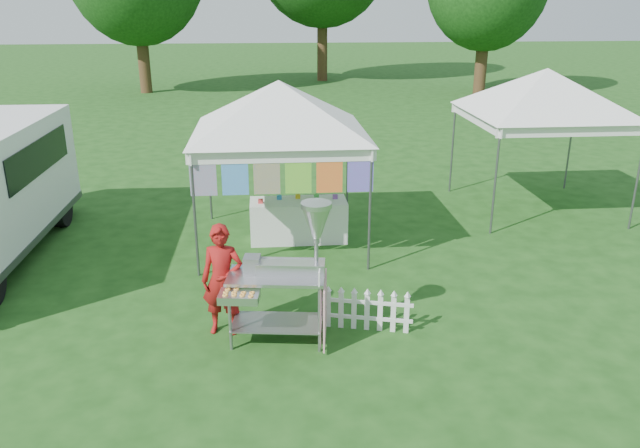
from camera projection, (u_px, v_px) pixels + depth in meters
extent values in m
plane|color=#194112|center=(290.00, 335.00, 8.52)|extent=(120.00, 120.00, 0.00)
cylinder|color=#59595E|center=(195.00, 216.00, 9.99)|extent=(0.04, 0.04, 2.10)
cylinder|color=#59595E|center=(370.00, 211.00, 10.22)|extent=(0.04, 0.04, 2.10)
cylinder|color=#59595E|center=(209.00, 170.00, 12.65)|extent=(0.04, 0.04, 2.10)
cylinder|color=#59595E|center=(348.00, 167.00, 12.88)|extent=(0.04, 0.04, 2.10)
cube|color=white|center=(282.00, 156.00, 9.78)|extent=(3.00, 0.03, 0.22)
cube|color=white|center=(278.00, 122.00, 12.44)|extent=(3.00, 0.03, 0.22)
pyramid|color=white|center=(278.00, 80.00, 10.77)|extent=(4.24, 4.24, 0.90)
cylinder|color=#59595E|center=(282.00, 151.00, 9.76)|extent=(3.00, 0.03, 0.03)
cube|color=#36B9CC|center=(203.00, 174.00, 9.77)|extent=(0.42, 0.01, 0.70)
cube|color=blue|center=(235.00, 174.00, 9.81)|extent=(0.42, 0.01, 0.70)
cube|color=yellow|center=(267.00, 173.00, 9.86)|extent=(0.42, 0.01, 0.70)
cube|color=#189232|center=(298.00, 172.00, 9.90)|extent=(0.42, 0.01, 0.70)
cube|color=red|center=(330.00, 171.00, 9.94)|extent=(0.42, 0.01, 0.70)
cube|color=purple|center=(361.00, 171.00, 9.98)|extent=(0.42, 0.01, 0.70)
cylinder|color=#59595E|center=(495.00, 182.00, 11.85)|extent=(0.04, 0.04, 2.10)
cylinder|color=#59595E|center=(638.00, 178.00, 12.08)|extent=(0.04, 0.04, 2.10)
cylinder|color=#59595E|center=(453.00, 148.00, 14.51)|extent=(0.04, 0.04, 2.10)
cylinder|color=#59595E|center=(570.00, 146.00, 14.74)|extent=(0.04, 0.04, 2.10)
cube|color=white|center=(574.00, 131.00, 11.64)|extent=(3.00, 0.03, 0.22)
cube|color=white|center=(516.00, 106.00, 14.30)|extent=(3.00, 0.03, 0.22)
pyramid|color=white|center=(548.00, 68.00, 12.63)|extent=(4.24, 4.24, 0.90)
cylinder|color=#59595E|center=(575.00, 127.00, 11.61)|extent=(3.00, 0.03, 0.03)
cylinder|color=#3D2216|center=(143.00, 51.00, 29.83)|extent=(0.56, 0.56, 3.96)
cylinder|color=#3D2216|center=(322.00, 36.00, 34.17)|extent=(0.56, 0.56, 4.84)
cylinder|color=#3D2216|center=(482.00, 57.00, 29.35)|extent=(0.56, 0.56, 3.52)
cylinder|color=gray|center=(230.00, 317.00, 8.00)|extent=(0.05, 0.05, 0.94)
cylinder|color=gray|center=(320.00, 319.00, 7.96)|extent=(0.05, 0.05, 0.94)
cylinder|color=gray|center=(237.00, 299.00, 8.50)|extent=(0.05, 0.05, 0.94)
cylinder|color=gray|center=(321.00, 300.00, 8.45)|extent=(0.05, 0.05, 0.94)
cube|color=gray|center=(277.00, 323.00, 8.30)|extent=(1.26, 0.74, 0.02)
cube|color=#B7B7BC|center=(276.00, 276.00, 8.07)|extent=(1.32, 0.78, 0.04)
cube|color=#B7B7BC|center=(291.00, 268.00, 8.08)|extent=(0.91, 0.37, 0.16)
cube|color=gray|center=(252.00, 265.00, 8.08)|extent=(0.24, 0.25, 0.23)
cylinder|color=gray|center=(316.00, 242.00, 7.94)|extent=(0.06, 0.06, 0.94)
cone|color=#B7B7BC|center=(316.00, 222.00, 7.85)|extent=(0.42, 0.42, 0.42)
cylinder|color=#B7B7BC|center=(316.00, 205.00, 7.77)|extent=(0.45, 0.45, 0.06)
cube|color=#B7B7BC|center=(239.00, 297.00, 7.75)|extent=(0.54, 0.38, 0.10)
cube|color=pink|center=(325.00, 310.00, 8.20)|extent=(0.12, 0.78, 0.85)
cube|color=white|center=(319.00, 278.00, 7.73)|extent=(0.03, 0.15, 0.19)
imported|color=maroon|center=(222.00, 280.00, 8.34)|extent=(0.62, 0.46, 1.56)
cube|color=silver|center=(18.00, 177.00, 12.80)|extent=(2.08, 0.78, 0.98)
cube|color=black|center=(39.00, 157.00, 11.02)|extent=(0.04, 3.00, 0.60)
cube|color=black|center=(19.00, 134.00, 12.90)|extent=(1.85, 0.04, 0.60)
cylinder|color=black|center=(61.00, 208.00, 12.48)|extent=(0.24, 0.74, 0.74)
cube|color=silver|center=(328.00, 309.00, 8.64)|extent=(0.07, 0.04, 0.56)
cube|color=silver|center=(341.00, 310.00, 8.61)|extent=(0.07, 0.04, 0.56)
cube|color=silver|center=(354.00, 311.00, 8.58)|extent=(0.07, 0.04, 0.56)
cube|color=silver|center=(367.00, 312.00, 8.56)|extent=(0.07, 0.04, 0.56)
cube|color=silver|center=(380.00, 313.00, 8.53)|extent=(0.07, 0.04, 0.56)
cube|color=silver|center=(393.00, 314.00, 8.50)|extent=(0.07, 0.04, 0.56)
cube|color=silver|center=(407.00, 315.00, 8.47)|extent=(0.07, 0.04, 0.56)
cube|color=silver|center=(367.00, 318.00, 8.59)|extent=(1.23, 0.34, 0.05)
cube|color=silver|center=(367.00, 302.00, 8.51)|extent=(1.23, 0.34, 0.05)
cube|color=white|center=(298.00, 220.00, 11.75)|extent=(1.80, 0.70, 0.78)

